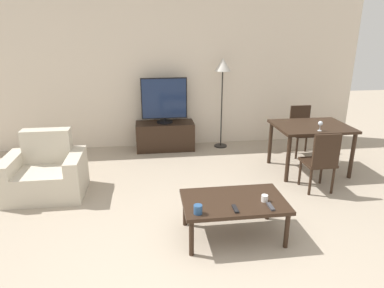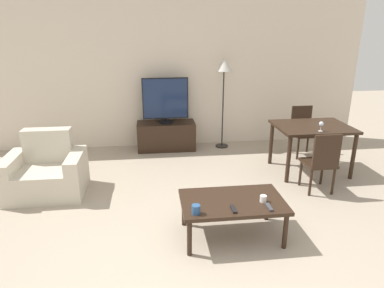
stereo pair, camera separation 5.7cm
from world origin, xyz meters
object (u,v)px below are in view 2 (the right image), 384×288
(tv_stand, at_px, (166,136))
(remote_secondary, at_px, (233,209))
(tv, at_px, (165,100))
(remote_primary, at_px, (269,207))
(dining_chair_near, at_px, (322,160))
(coffee_table, at_px, (232,204))
(wine_glass_left, at_px, (321,125))
(armchair, at_px, (47,173))
(cup_white_near, at_px, (196,209))
(floor_lamp, at_px, (224,72))
(dining_table, at_px, (312,132))
(dining_chair_far, at_px, (303,129))
(cup_colored_far, at_px, (263,199))

(tv_stand, distance_m, remote_secondary, 3.18)
(tv, bearing_deg, remote_primary, -74.19)
(dining_chair_near, distance_m, remote_primary, 1.56)
(remote_primary, distance_m, remote_secondary, 0.37)
(coffee_table, xyz_separation_m, wine_glass_left, (1.60, 1.32, 0.46))
(armchair, xyz_separation_m, tv, (1.71, 1.60, 0.64))
(wine_glass_left, bearing_deg, cup_white_near, -142.57)
(tv, height_order, floor_lamp, floor_lamp)
(floor_lamp, xyz_separation_m, remote_secondary, (-0.54, -3.14, -0.97))
(dining_chair_near, bearing_deg, armchair, 173.17)
(remote_secondary, relative_size, wine_glass_left, 1.03)
(floor_lamp, bearing_deg, cup_white_near, -106.26)
(armchair, bearing_deg, remote_secondary, -34.46)
(coffee_table, distance_m, dining_chair_near, 1.69)
(tv, distance_m, dining_chair_near, 2.89)
(tv_stand, xyz_separation_m, dining_table, (2.19, -1.31, 0.39))
(tv_stand, relative_size, dining_table, 0.94)
(dining_chair_far, height_order, cup_white_near, dining_chair_far)
(tv_stand, height_order, dining_chair_far, dining_chair_far)
(floor_lamp, distance_m, cup_colored_far, 3.16)
(tv, relative_size, wine_glass_left, 5.65)
(armchair, bearing_deg, coffee_table, -30.32)
(dining_chair_near, height_order, dining_chair_far, same)
(tv, bearing_deg, dining_chair_near, -45.72)
(remote_secondary, bearing_deg, cup_colored_far, 20.44)
(cup_colored_far, bearing_deg, tv, 106.15)
(tv, xyz_separation_m, floor_lamp, (1.06, 0.01, 0.49))
(tv_stand, height_order, remote_primary, tv_stand)
(dining_chair_near, xyz_separation_m, remote_primary, (-1.11, -1.09, -0.03))
(tv_stand, bearing_deg, wine_glass_left, -36.77)
(cup_white_near, distance_m, wine_glass_left, 2.57)
(dining_chair_near, height_order, remote_secondary, dining_chair_near)
(tv, bearing_deg, armchair, -136.88)
(dining_chair_far, relative_size, wine_glass_left, 5.93)
(armchair, relative_size, remote_secondary, 6.71)
(floor_lamp, bearing_deg, tv, -179.53)
(cup_white_near, bearing_deg, tv, 92.50)
(remote_secondary, bearing_deg, armchair, 145.54)
(armchair, bearing_deg, cup_white_near, -40.12)
(dining_chair_near, height_order, cup_colored_far, dining_chair_near)
(armchair, relative_size, floor_lamp, 0.61)
(tv_stand, xyz_separation_m, dining_chair_near, (2.00, -2.05, 0.22))
(remote_primary, height_order, cup_colored_far, cup_colored_far)
(floor_lamp, bearing_deg, remote_secondary, -99.77)
(tv, bearing_deg, dining_table, -30.78)
(dining_chair_near, bearing_deg, cup_colored_far, -139.60)
(dining_chair_near, xyz_separation_m, floor_lamp, (-0.93, 2.05, 0.94))
(coffee_table, distance_m, remote_primary, 0.39)
(tv, height_order, dining_chair_near, tv)
(dining_chair_far, xyz_separation_m, wine_glass_left, (-0.23, -1.05, 0.37))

